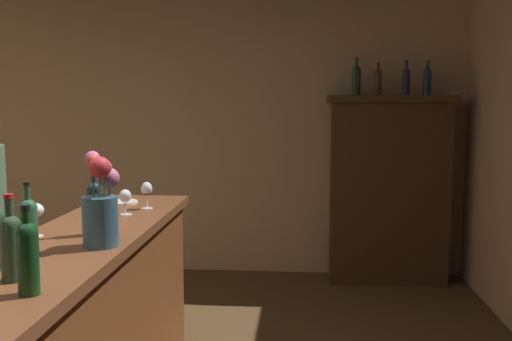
# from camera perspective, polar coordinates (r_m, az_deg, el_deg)

# --- Properties ---
(wall_back) EXTENTS (5.61, 0.12, 2.81)m
(wall_back) POSITION_cam_1_polar(r_m,az_deg,el_deg) (5.44, -8.94, 4.81)
(wall_back) COLOR tan
(wall_back) RESTS_ON ground
(display_cabinet) EXTENTS (1.09, 0.37, 1.65)m
(display_cabinet) POSITION_cam_1_polar(r_m,az_deg,el_deg) (5.13, 13.16, -1.52)
(display_cabinet) COLOR #3C2715
(display_cabinet) RESTS_ON ground
(wine_bottle_merlot) EXTENTS (0.07, 0.07, 0.29)m
(wine_bottle_merlot) POSITION_cam_1_polar(r_m,az_deg,el_deg) (1.93, -21.94, -7.78)
(wine_bottle_merlot) COLOR #133A18
(wine_bottle_merlot) RESTS_ON bar_counter
(wine_bottle_malbec) EXTENTS (0.07, 0.07, 0.30)m
(wine_bottle_malbec) POSITION_cam_1_polar(r_m,az_deg,el_deg) (2.10, -23.38, -6.73)
(wine_bottle_malbec) COLOR #2B452B
(wine_bottle_malbec) RESTS_ON bar_counter
(wine_bottle_rose) EXTENTS (0.07, 0.07, 0.29)m
(wine_bottle_rose) POSITION_cam_1_polar(r_m,az_deg,el_deg) (2.42, -21.86, -5.00)
(wine_bottle_rose) COLOR #285335
(wine_bottle_rose) RESTS_ON bar_counter
(wine_bottle_chardonnay) EXTENTS (0.06, 0.06, 0.33)m
(wine_bottle_chardonnay) POSITION_cam_1_polar(r_m,az_deg,el_deg) (2.70, -15.90, -3.35)
(wine_bottle_chardonnay) COLOR #1E2A34
(wine_bottle_chardonnay) RESTS_ON bar_counter
(wine_glass_front) EXTENTS (0.07, 0.07, 0.15)m
(wine_glass_front) POSITION_cam_1_polar(r_m,az_deg,el_deg) (3.29, -10.92, -1.99)
(wine_glass_front) COLOR white
(wine_glass_front) RESTS_ON bar_counter
(wine_glass_mid) EXTENTS (0.07, 0.07, 0.14)m
(wine_glass_mid) POSITION_cam_1_polar(r_m,az_deg,el_deg) (3.13, -12.99, -2.63)
(wine_glass_mid) COLOR white
(wine_glass_mid) RESTS_ON bar_counter
(wine_glass_rear) EXTENTS (0.08, 0.08, 0.15)m
(wine_glass_rear) POSITION_cam_1_polar(r_m,az_deg,el_deg) (2.74, -21.32, -3.83)
(wine_glass_rear) COLOR white
(wine_glass_rear) RESTS_ON bar_counter
(flower_arrangement) EXTENTS (0.15, 0.18, 0.40)m
(flower_arrangement) POSITION_cam_1_polar(r_m,az_deg,el_deg) (2.46, -15.30, -3.42)
(flower_arrangement) COLOR #325868
(flower_arrangement) RESTS_ON bar_counter
(cheese_plate) EXTENTS (0.19, 0.19, 0.01)m
(cheese_plate) POSITION_cam_1_polar(r_m,az_deg,el_deg) (3.52, -13.36, -3.10)
(cheese_plate) COLOR white
(cheese_plate) RESTS_ON bar_counter
(display_bottle_left) EXTENTS (0.08, 0.08, 0.33)m
(display_bottle_left) POSITION_cam_1_polar(r_m,az_deg,el_deg) (5.04, 10.02, 9.07)
(display_bottle_left) COLOR #1C391B
(display_bottle_left) RESTS_ON display_cabinet
(display_bottle_midleft) EXTENTS (0.06, 0.06, 0.28)m
(display_bottle_midleft) POSITION_cam_1_polar(r_m,az_deg,el_deg) (5.06, 12.13, 8.79)
(display_bottle_midleft) COLOR #49281D
(display_bottle_midleft) RESTS_ON display_cabinet
(display_bottle_center) EXTENTS (0.07, 0.07, 0.30)m
(display_bottle_center) POSITION_cam_1_polar(r_m,az_deg,el_deg) (5.10, 14.83, 8.77)
(display_bottle_center) COLOR #1E2336
(display_bottle_center) RESTS_ON display_cabinet
(display_bottle_midright) EXTENTS (0.07, 0.07, 0.31)m
(display_bottle_midright) POSITION_cam_1_polar(r_m,az_deg,el_deg) (5.13, 16.81, 8.71)
(display_bottle_midright) COLOR #1D2A39
(display_bottle_midright) RESTS_ON display_cabinet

